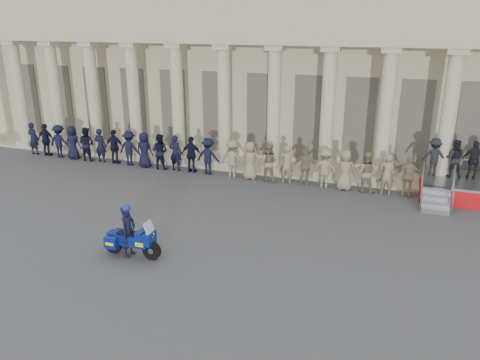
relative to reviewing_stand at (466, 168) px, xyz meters
name	(u,v)px	position (x,y,z in m)	size (l,w,h in m)	color
ground	(178,234)	(-10.06, -7.60, -1.36)	(90.00, 90.00, 0.00)	#3D3D3F
building	(284,69)	(-10.06, 7.15, 3.17)	(40.00, 12.50, 9.00)	tan
officer_rank	(195,155)	(-12.51, -0.77, -0.42)	(21.30, 0.71, 1.86)	black
reviewing_stand	(466,168)	(0.00, 0.00, 0.00)	(4.19, 3.97, 2.51)	gray
motorcycle	(132,240)	(-10.70, -9.58, -0.78)	(2.08, 0.85, 1.34)	black
rider	(128,230)	(-10.81, -9.59, -0.45)	(0.42, 0.64, 1.84)	black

